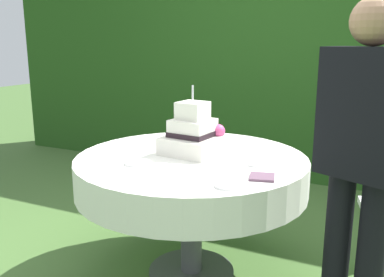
# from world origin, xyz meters

# --- Properties ---
(ground_plane) EXTENTS (20.00, 20.00, 0.00)m
(ground_plane) POSITION_xyz_m (0.00, 0.00, 0.00)
(ground_plane) COLOR #476B33
(foliage_hedge) EXTENTS (6.77, 0.44, 2.67)m
(foliage_hedge) POSITION_xyz_m (0.00, 2.26, 1.33)
(foliage_hedge) COLOR #234C19
(foliage_hedge) RESTS_ON ground_plane
(cake_table) EXTENTS (1.37, 1.37, 0.76)m
(cake_table) POSITION_xyz_m (0.00, 0.00, 0.65)
(cake_table) COLOR #4C4C51
(cake_table) RESTS_ON ground_plane
(wedding_cake) EXTENTS (0.35, 0.35, 0.41)m
(wedding_cake) POSITION_xyz_m (-0.02, 0.07, 0.87)
(wedding_cake) COLOR white
(wedding_cake) RESTS_ON cake_table
(serving_plate_near) EXTENTS (0.15, 0.15, 0.01)m
(serving_plate_near) POSITION_xyz_m (-0.20, -0.27, 0.76)
(serving_plate_near) COLOR white
(serving_plate_near) RESTS_ON cake_table
(serving_plate_far) EXTENTS (0.12, 0.12, 0.01)m
(serving_plate_far) POSITION_xyz_m (0.38, -0.41, 0.76)
(serving_plate_far) COLOR white
(serving_plate_far) RESTS_ON cake_table
(serving_plate_left) EXTENTS (0.14, 0.14, 0.01)m
(serving_plate_left) POSITION_xyz_m (-0.18, 0.33, 0.76)
(serving_plate_left) COLOR white
(serving_plate_left) RESTS_ON cake_table
(serving_plate_right) EXTENTS (0.13, 0.13, 0.01)m
(serving_plate_right) POSITION_xyz_m (0.41, 0.00, 0.76)
(serving_plate_right) COLOR white
(serving_plate_right) RESTS_ON cake_table
(napkin_stack) EXTENTS (0.15, 0.15, 0.01)m
(napkin_stack) POSITION_xyz_m (0.49, -0.22, 0.76)
(napkin_stack) COLOR #6B4C60
(napkin_stack) RESTS_ON cake_table
(standing_person) EXTENTS (0.41, 0.33, 1.60)m
(standing_person) POSITION_xyz_m (0.95, -0.28, 0.93)
(standing_person) COLOR black
(standing_person) RESTS_ON ground_plane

